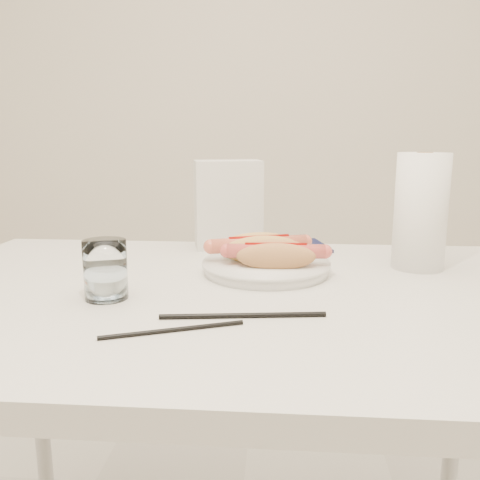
# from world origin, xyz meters

# --- Properties ---
(table) EXTENTS (1.20, 0.80, 0.75)m
(table) POSITION_xyz_m (0.00, 0.00, 0.69)
(table) COLOR silver
(table) RESTS_ON ground
(plate) EXTENTS (0.31, 0.31, 0.02)m
(plate) POSITION_xyz_m (0.07, 0.11, 0.76)
(plate) COLOR white
(plate) RESTS_ON table
(hotdog_left) EXTENTS (0.20, 0.12, 0.05)m
(hotdog_left) POSITION_xyz_m (0.05, 0.14, 0.80)
(hotdog_left) COLOR #E2AD5A
(hotdog_left) RESTS_ON plate
(hotdog_right) EXTENTS (0.19, 0.08, 0.05)m
(hotdog_right) POSITION_xyz_m (0.09, 0.08, 0.79)
(hotdog_right) COLOR tan
(hotdog_right) RESTS_ON plate
(water_glass) EXTENTS (0.07, 0.07, 0.10)m
(water_glass) POSITION_xyz_m (-0.19, -0.06, 0.80)
(water_glass) COLOR white
(water_glass) RESTS_ON table
(chopstick_near) EXTENTS (0.19, 0.08, 0.01)m
(chopstick_near) POSITION_xyz_m (-0.05, -0.20, 0.75)
(chopstick_near) COLOR black
(chopstick_near) RESTS_ON table
(chopstick_far) EXTENTS (0.25, 0.04, 0.01)m
(chopstick_far) POSITION_xyz_m (0.04, -0.14, 0.75)
(chopstick_far) COLOR black
(chopstick_far) RESTS_ON table
(napkin_box) EXTENTS (0.17, 0.12, 0.21)m
(napkin_box) POSITION_xyz_m (-0.03, 0.35, 0.85)
(napkin_box) COLOR silver
(napkin_box) RESTS_ON table
(navy_napkin) EXTENTS (0.17, 0.17, 0.01)m
(navy_napkin) POSITION_xyz_m (0.14, 0.35, 0.75)
(navy_napkin) COLOR #121639
(navy_napkin) RESTS_ON table
(paper_towel_roll) EXTENTS (0.12, 0.12, 0.23)m
(paper_towel_roll) POSITION_xyz_m (0.38, 0.18, 0.87)
(paper_towel_roll) COLOR white
(paper_towel_roll) RESTS_ON table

